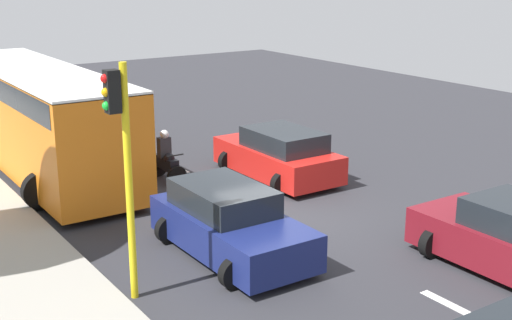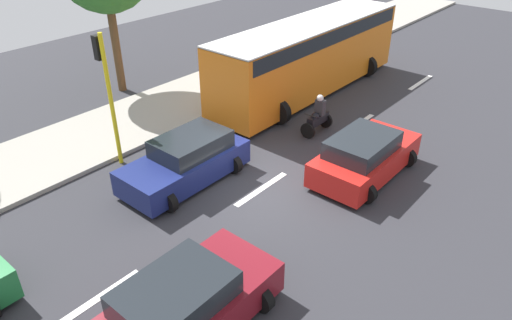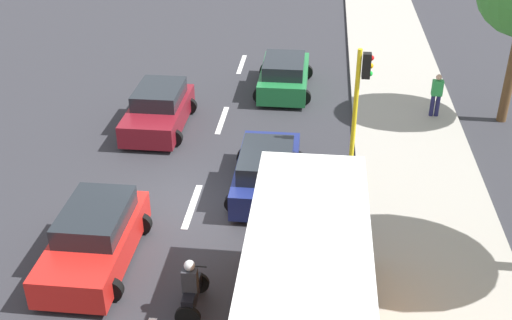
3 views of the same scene
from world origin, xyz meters
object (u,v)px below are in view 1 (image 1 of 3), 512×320
object	(u,v)px
motorcycle	(166,160)
city_bus	(38,112)
car_red	(279,155)
car_dark_blue	(230,224)
traffic_light_corner	(122,150)

from	to	relation	value
motorcycle	city_bus	bearing A→B (deg)	-49.73
car_red	car_dark_blue	distance (m)	5.74
city_bus	motorcycle	bearing A→B (deg)	130.27
motorcycle	traffic_light_corner	distance (m)	7.77
car_dark_blue	car_red	bearing A→B (deg)	-136.42
car_red	car_dark_blue	xyz separation A→B (m)	(4.16, 3.96, -0.00)
car_dark_blue	city_bus	world-z (taller)	city_bus
car_red	car_dark_blue	size ratio (longest dim) A/B	1.00
car_red	city_bus	xyz separation A→B (m)	(5.57, -4.77, 1.13)
car_dark_blue	city_bus	size ratio (longest dim) A/B	0.38
city_bus	car_red	bearing A→B (deg)	139.45
city_bus	traffic_light_corner	size ratio (longest dim) A/B	2.44
city_bus	traffic_light_corner	world-z (taller)	traffic_light_corner
city_bus	motorcycle	distance (m)	4.32
city_bus	motorcycle	size ratio (longest dim) A/B	7.19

